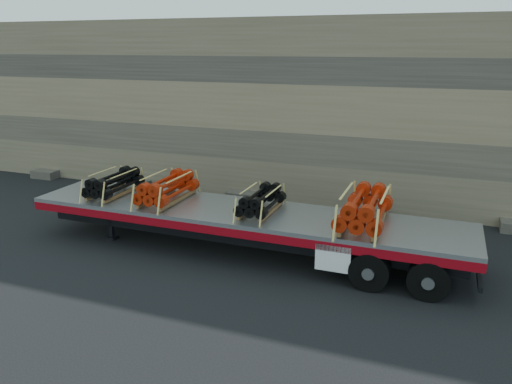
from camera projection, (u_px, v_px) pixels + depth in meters
ground at (275, 255)px, 14.81m from camera, size 120.00×120.00×0.00m
rock_wall at (329, 111)px, 19.65m from camera, size 44.00×3.00×7.00m
trailer at (241, 231)px, 14.90m from camera, size 13.22×2.56×1.32m
bundle_front at (114, 184)px, 16.15m from camera, size 1.01×2.02×0.71m
bundle_midfront at (167, 189)px, 15.46m from camera, size 1.10×2.20×0.78m
bundle_midrear at (261, 201)px, 14.41m from camera, size 0.94×1.88×0.67m
bundle_rear at (364, 209)px, 13.36m from camera, size 1.24×2.48×0.88m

